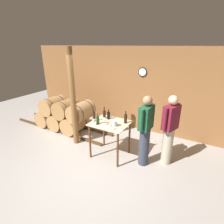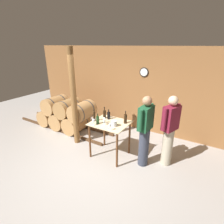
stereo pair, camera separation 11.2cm
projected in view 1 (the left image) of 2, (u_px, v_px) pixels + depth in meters
name	position (u px, v px, depth m)	size (l,w,h in m)	color
ground_plane	(89.00, 171.00, 4.05)	(14.00, 14.00, 0.00)	#9E9993
back_wall	(135.00, 90.00, 5.71)	(8.40, 0.08, 2.70)	brown
barrel_rack	(64.00, 115.00, 5.89)	(3.73, 0.82, 1.08)	#4C331E
tasting_table	(110.00, 130.00, 4.37)	(0.91, 0.78, 0.94)	beige
wooden_post	(73.00, 99.00, 4.73)	(0.16, 0.16, 2.70)	brown
wine_bottle_far_left	(94.00, 117.00, 4.35)	(0.06, 0.06, 0.29)	black
wine_bottle_left	(104.00, 114.00, 4.52)	(0.08, 0.08, 0.30)	black
wine_bottle_center	(98.00, 120.00, 4.20)	(0.07, 0.07, 0.26)	#193819
wine_bottle_right	(109.00, 115.00, 4.48)	(0.08, 0.08, 0.26)	black
wine_bottle_far_right	(125.00, 118.00, 4.24)	(0.08, 0.08, 0.32)	black
wine_glass_near_left	(94.00, 121.00, 4.12)	(0.07, 0.07, 0.15)	silver
wine_glass_near_center	(104.00, 119.00, 4.24)	(0.06, 0.06, 0.14)	silver
wine_glass_near_right	(104.00, 121.00, 4.15)	(0.06, 0.06, 0.15)	silver
wine_glass_far_side	(111.00, 126.00, 3.89)	(0.06, 0.06, 0.15)	silver
ice_bucket	(114.00, 123.00, 4.10)	(0.14, 0.14, 0.14)	silver
person_host	(145.00, 130.00, 3.98)	(0.25, 0.59, 1.72)	#333847
person_visitor_with_scarf	(169.00, 129.00, 4.01)	(0.34, 0.56, 1.72)	#B7AD93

